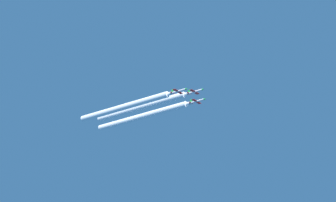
# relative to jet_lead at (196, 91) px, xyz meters

# --- Properties ---
(jet_lead) EXTENTS (7.71, 11.23, 2.70)m
(jet_lead) POSITION_rel_jet_lead_xyz_m (0.00, 0.00, 0.00)
(jet_lead) COLOR silver
(jet_left_wingman) EXTENTS (7.71, 11.23, 2.70)m
(jet_left_wingman) POSITION_rel_jet_lead_xyz_m (-9.12, -4.94, -1.33)
(jet_left_wingman) COLOR silver
(jet_right_wingman) EXTENTS (7.71, 11.23, 2.70)m
(jet_right_wingman) POSITION_rel_jet_lead_xyz_m (8.20, -5.45, -1.28)
(jet_right_wingman) COLOR silver
(smoke_trail_lead) EXTENTS (3.50, 63.86, 3.50)m
(smoke_trail_lead) POSITION_rel_jet_lead_xyz_m (0.00, -37.07, -0.03)
(smoke_trail_lead) COLOR white
(smoke_trail_left_wingman) EXTENTS (3.50, 65.96, 3.50)m
(smoke_trail_left_wingman) POSITION_rel_jet_lead_xyz_m (-9.12, -43.05, -1.36)
(smoke_trail_left_wingman) COLOR white
(smoke_trail_right_wingman) EXTENTS (3.50, 64.36, 3.50)m
(smoke_trail_right_wingman) POSITION_rel_jet_lead_xyz_m (8.20, -42.77, -1.31)
(smoke_trail_right_wingman) COLOR white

